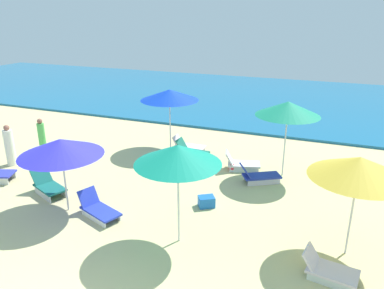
# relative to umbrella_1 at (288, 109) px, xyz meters

# --- Properties ---
(ocean) EXTENTS (60.00, 15.92, 0.12)m
(ocean) POSITION_rel_umbrella_1_xyz_m (-2.79, 12.28, -2.48)
(ocean) COLOR #196592
(ocean) RESTS_ON ground_plane
(umbrella_1) EXTENTS (2.26, 2.26, 2.79)m
(umbrella_1) POSITION_rel_umbrella_1_xyz_m (0.00, 0.00, 0.00)
(umbrella_1) COLOR silver
(umbrella_1) RESTS_ON ground_plane
(lounge_chair_1_0) EXTENTS (1.44, 0.98, 0.72)m
(lounge_chair_1_0) POSITION_rel_umbrella_1_xyz_m (-1.57, -0.05, -2.29)
(lounge_chair_1_0) COLOR silver
(lounge_chair_1_0) RESTS_ON ground_plane
(lounge_chair_1_1) EXTENTS (1.52, 1.22, 0.70)m
(lounge_chair_1_1) POSITION_rel_umbrella_1_xyz_m (-0.69, -0.93, -2.29)
(lounge_chair_1_1) COLOR silver
(lounge_chair_1_1) RESTS_ON ground_plane
(umbrella_2) EXTENTS (2.47, 2.47, 2.64)m
(umbrella_2) POSITION_rel_umbrella_1_xyz_m (-5.04, 1.07, -0.13)
(umbrella_2) COLOR silver
(umbrella_2) RESTS_ON ground_plane
(lounge_chair_2_0) EXTENTS (1.39, 0.61, 0.67)m
(lounge_chair_2_0) POSITION_rel_umbrella_1_xyz_m (-4.18, 1.00, -2.29)
(lounge_chair_2_0) COLOR silver
(lounge_chair_2_0) RESTS_ON ground_plane
(lounge_chair_2_1) EXTENTS (1.38, 0.65, 0.74)m
(lounge_chair_2_1) POSITION_rel_umbrella_1_xyz_m (-3.80, 0.43, -2.28)
(lounge_chair_2_1) COLOR silver
(lounge_chair_2_1) RESTS_ON ground_plane
(umbrella_3) EXTENTS (2.45, 2.45, 2.30)m
(umbrella_3) POSITION_rel_umbrella_1_xyz_m (-5.71, -5.00, -0.49)
(umbrella_3) COLOR silver
(umbrella_3) RESTS_ON ground_plane
(lounge_chair_3_0) EXTENTS (1.51, 1.05, 0.72)m
(lounge_chair_3_0) POSITION_rel_umbrella_1_xyz_m (-4.62, -4.98, -2.30)
(lounge_chair_3_0) COLOR silver
(lounge_chair_3_0) RESTS_ON ground_plane
(lounge_chair_3_1) EXTENTS (1.47, 1.08, 0.77)m
(lounge_chair_3_1) POSITION_rel_umbrella_1_xyz_m (-6.99, -4.39, -2.25)
(lounge_chair_3_1) COLOR silver
(lounge_chair_3_1) RESTS_ON ground_plane
(umbrella_7) EXTENTS (2.30, 2.30, 2.61)m
(umbrella_7) POSITION_rel_umbrella_1_xyz_m (2.22, -4.21, -0.19)
(umbrella_7) COLOR silver
(umbrella_7) RESTS_ON ground_plane
(lounge_chair_7_0) EXTENTS (1.29, 0.82, 0.63)m
(lounge_chair_7_0) POSITION_rel_umbrella_1_xyz_m (1.84, -5.37, -2.31)
(lounge_chair_7_0) COLOR silver
(lounge_chair_7_0) RESTS_ON ground_plane
(umbrella_8) EXTENTS (2.18, 2.18, 2.71)m
(umbrella_8) POSITION_rel_umbrella_1_xyz_m (-1.90, -5.26, -0.08)
(umbrella_8) COLOR silver
(umbrella_8) RESTS_ON ground_plane
(beachgoer_1) EXTENTS (0.48, 0.48, 1.63)m
(beachgoer_1) POSITION_rel_umbrella_1_xyz_m (-10.11, -2.90, -1.78)
(beachgoer_1) COLOR white
(beachgoer_1) RESTS_ON ground_plane
(beachgoer_2) EXTENTS (0.31, 0.31, 1.58)m
(beachgoer_2) POSITION_rel_umbrella_1_xyz_m (-9.72, -1.58, -1.79)
(beachgoer_2) COLOR #4FB352
(beachgoer_2) RESTS_ON ground_plane
(beach_ball_0) EXTENTS (0.29, 0.29, 0.29)m
(beach_ball_0) POSITION_rel_umbrella_1_xyz_m (-1.84, -0.31, -2.40)
(beach_ball_0) COLOR #DE3445
(beach_ball_0) RESTS_ON ground_plane
(cooler_box_1) EXTENTS (0.61, 0.57, 0.33)m
(cooler_box_1) POSITION_rel_umbrella_1_xyz_m (-1.84, -3.25, -2.37)
(cooler_box_1) COLOR blue
(cooler_box_1) RESTS_ON ground_plane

